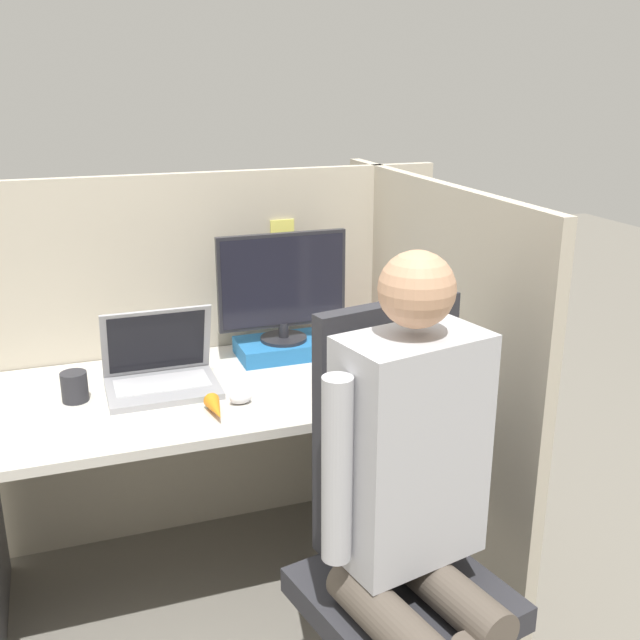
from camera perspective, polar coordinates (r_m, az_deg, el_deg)
The scene contains 13 objects.
cubicle_panel_back at distance 2.83m, azimuth -10.20°, elevation -3.03°, with size 1.97×0.05×1.38m.
cubicle_panel_right at distance 2.64m, azimuth 8.05°, elevation -4.48°, with size 0.04×1.37×1.38m.
desk at distance 2.53m, azimuth -8.53°, elevation -8.86°, with size 1.47×0.73×0.74m.
paper_box at distance 2.69m, azimuth -2.78°, elevation -2.11°, with size 0.33×0.20×0.06m.
monitor at distance 2.62m, azimuth -2.87°, elevation 2.66°, with size 0.46×0.17×0.39m.
laptop at distance 2.45m, azimuth -12.02°, elevation -4.01°, with size 0.35×0.26×0.26m.
mouse at distance 2.32m, azimuth -6.07°, elevation -5.92°, with size 0.07×0.04×0.04m.
stapler at distance 2.75m, azimuth 4.17°, elevation -1.68°, with size 0.04×0.14×0.06m.
carrot_toy at distance 2.24m, azimuth -7.96°, elevation -6.69°, with size 0.05×0.15×0.05m.
office_chair at distance 2.05m, azimuth 5.74°, elevation -15.43°, with size 0.55×0.60×1.14m.
person at distance 1.80m, azimuth 7.25°, elevation -13.27°, with size 0.47×0.51×1.34m.
coffee_mug at distance 2.81m, azimuth 2.41°, elevation -0.65°, with size 0.09×0.09×0.11m.
pen_cup at distance 2.43m, azimuth -18.20°, elevation -4.85°, with size 0.08×0.08×0.09m.
Camera 1 is at (-0.39, -1.86, 1.70)m, focal length 42.00 mm.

